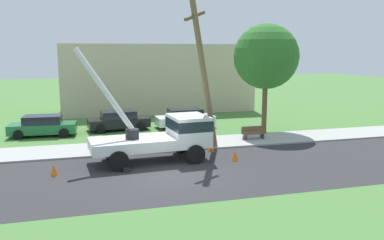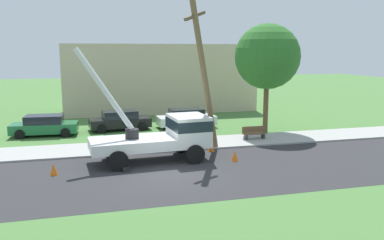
{
  "view_description": "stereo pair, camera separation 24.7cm",
  "coord_description": "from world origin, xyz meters",
  "px_view_note": "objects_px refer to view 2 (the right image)",
  "views": [
    {
      "loc": [
        -3.91,
        -18.05,
        5.78
      ],
      "look_at": [
        1.89,
        2.78,
        2.05
      ],
      "focal_mm": 37.6,
      "sensor_mm": 36.0,
      "label": 1
    },
    {
      "loc": [
        -3.67,
        -18.12,
        5.78
      ],
      "look_at": [
        1.89,
        2.78,
        2.05
      ],
      "focal_mm": 37.6,
      "sensor_mm": 36.0,
      "label": 2
    }
  ],
  "objects_px": {
    "traffic_cone_curbside": "(211,147)",
    "parked_sedan_white": "(186,118)",
    "traffic_cone_behind": "(54,169)",
    "parked_sedan_black": "(120,120)",
    "traffic_cone_ahead": "(235,156)",
    "utility_truck": "(165,134)",
    "park_bench": "(254,133)",
    "parked_sedan_green": "(44,125)",
    "roadside_tree_near": "(267,57)",
    "leaning_utility_pole": "(204,74)"
  },
  "relations": [
    {
      "from": "parked_sedan_white",
      "to": "traffic_cone_ahead",
      "type": "bearing_deg",
      "value": -89.08
    },
    {
      "from": "utility_truck",
      "to": "roadside_tree_near",
      "type": "bearing_deg",
      "value": 33.73
    },
    {
      "from": "traffic_cone_behind",
      "to": "parked_sedan_black",
      "type": "xyz_separation_m",
      "value": [
        3.98,
        10.35,
        0.43
      ]
    },
    {
      "from": "parked_sedan_white",
      "to": "park_bench",
      "type": "relative_size",
      "value": 2.79
    },
    {
      "from": "utility_truck",
      "to": "leaning_utility_pole",
      "type": "bearing_deg",
      "value": 23.84
    },
    {
      "from": "parked_sedan_black",
      "to": "utility_truck",
      "type": "bearing_deg",
      "value": -79.72
    },
    {
      "from": "park_bench",
      "to": "parked_sedan_white",
      "type": "bearing_deg",
      "value": 120.03
    },
    {
      "from": "utility_truck",
      "to": "parked_sedan_black",
      "type": "bearing_deg",
      "value": 100.28
    },
    {
      "from": "leaning_utility_pole",
      "to": "traffic_cone_curbside",
      "type": "xyz_separation_m",
      "value": [
        0.46,
        -0.01,
        -4.2
      ]
    },
    {
      "from": "parked_sedan_white",
      "to": "parked_sedan_green",
      "type": "bearing_deg",
      "value": -177.45
    },
    {
      "from": "utility_truck",
      "to": "traffic_cone_ahead",
      "type": "relative_size",
      "value": 12.35
    },
    {
      "from": "traffic_cone_ahead",
      "to": "traffic_cone_curbside",
      "type": "bearing_deg",
      "value": 104.64
    },
    {
      "from": "utility_truck",
      "to": "traffic_cone_curbside",
      "type": "bearing_deg",
      "value": 20.24
    },
    {
      "from": "leaning_utility_pole",
      "to": "roadside_tree_near",
      "type": "distance_m",
      "value": 7.58
    },
    {
      "from": "traffic_cone_behind",
      "to": "parked_sedan_black",
      "type": "relative_size",
      "value": 0.12
    },
    {
      "from": "traffic_cone_ahead",
      "to": "traffic_cone_behind",
      "type": "height_order",
      "value": "same"
    },
    {
      "from": "traffic_cone_ahead",
      "to": "parked_sedan_green",
      "type": "relative_size",
      "value": 0.12
    },
    {
      "from": "utility_truck",
      "to": "parked_sedan_white",
      "type": "xyz_separation_m",
      "value": [
        3.35,
        8.76,
        -0.7
      ]
    },
    {
      "from": "parked_sedan_white",
      "to": "roadside_tree_near",
      "type": "bearing_deg",
      "value": -31.35
    },
    {
      "from": "traffic_cone_behind",
      "to": "parked_sedan_white",
      "type": "relative_size",
      "value": 0.13
    },
    {
      "from": "utility_truck",
      "to": "park_bench",
      "type": "distance_m",
      "value": 7.36
    },
    {
      "from": "traffic_cone_ahead",
      "to": "parked_sedan_green",
      "type": "xyz_separation_m",
      "value": [
        -10.36,
        9.48,
        0.43
      ]
    },
    {
      "from": "traffic_cone_curbside",
      "to": "utility_truck",
      "type": "bearing_deg",
      "value": -159.76
    },
    {
      "from": "traffic_cone_ahead",
      "to": "roadside_tree_near",
      "type": "relative_size",
      "value": 0.07
    },
    {
      "from": "utility_truck",
      "to": "leaning_utility_pole",
      "type": "xyz_separation_m",
      "value": [
        2.46,
        1.09,
        3.07
      ]
    },
    {
      "from": "utility_truck",
      "to": "parked_sedan_green",
      "type": "xyz_separation_m",
      "value": [
        -6.85,
        8.3,
        -0.7
      ]
    },
    {
      "from": "parked_sedan_black",
      "to": "traffic_cone_ahead",
      "type": "bearing_deg",
      "value": -63.25
    },
    {
      "from": "traffic_cone_curbside",
      "to": "parked_sedan_green",
      "type": "bearing_deg",
      "value": 143.52
    },
    {
      "from": "traffic_cone_ahead",
      "to": "traffic_cone_behind",
      "type": "bearing_deg",
      "value": -179.2
    },
    {
      "from": "parked_sedan_black",
      "to": "roadside_tree_near",
      "type": "height_order",
      "value": "roadside_tree_near"
    },
    {
      "from": "parked_sedan_green",
      "to": "park_bench",
      "type": "distance_m",
      "value": 14.33
    },
    {
      "from": "park_bench",
      "to": "utility_truck",
      "type": "bearing_deg",
      "value": -153.77
    },
    {
      "from": "leaning_utility_pole",
      "to": "parked_sedan_green",
      "type": "height_order",
      "value": "leaning_utility_pole"
    },
    {
      "from": "traffic_cone_ahead",
      "to": "roadside_tree_near",
      "type": "distance_m",
      "value": 9.85
    },
    {
      "from": "utility_truck",
      "to": "traffic_cone_ahead",
      "type": "distance_m",
      "value": 3.87
    },
    {
      "from": "traffic_cone_curbside",
      "to": "parked_sedan_green",
      "type": "relative_size",
      "value": 0.12
    },
    {
      "from": "parked_sedan_green",
      "to": "parked_sedan_black",
      "type": "height_order",
      "value": "same"
    },
    {
      "from": "traffic_cone_ahead",
      "to": "parked_sedan_green",
      "type": "distance_m",
      "value": 14.05
    },
    {
      "from": "traffic_cone_behind",
      "to": "traffic_cone_curbside",
      "type": "height_order",
      "value": "same"
    },
    {
      "from": "traffic_cone_curbside",
      "to": "parked_sedan_white",
      "type": "relative_size",
      "value": 0.13
    },
    {
      "from": "parked_sedan_green",
      "to": "roadside_tree_near",
      "type": "distance_m",
      "value": 16.22
    },
    {
      "from": "utility_truck",
      "to": "parked_sedan_black",
      "type": "xyz_separation_m",
      "value": [
        -1.64,
        9.05,
        -0.7
      ]
    },
    {
      "from": "parked_sedan_green",
      "to": "park_bench",
      "type": "height_order",
      "value": "parked_sedan_green"
    },
    {
      "from": "traffic_cone_ahead",
      "to": "parked_sedan_white",
      "type": "height_order",
      "value": "parked_sedan_white"
    },
    {
      "from": "traffic_cone_ahead",
      "to": "traffic_cone_curbside",
      "type": "distance_m",
      "value": 2.33
    },
    {
      "from": "parked_sedan_white",
      "to": "roadside_tree_near",
      "type": "xyz_separation_m",
      "value": [
        5.11,
        -3.11,
        4.66
      ]
    },
    {
      "from": "traffic_cone_curbside",
      "to": "parked_sedan_black",
      "type": "distance_m",
      "value": 9.19
    },
    {
      "from": "leaning_utility_pole",
      "to": "park_bench",
      "type": "xyz_separation_m",
      "value": [
        4.09,
        2.14,
        -4.02
      ]
    },
    {
      "from": "leaning_utility_pole",
      "to": "park_bench",
      "type": "bearing_deg",
      "value": 27.63
    },
    {
      "from": "traffic_cone_ahead",
      "to": "leaning_utility_pole",
      "type": "bearing_deg",
      "value": 114.81
    }
  ]
}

